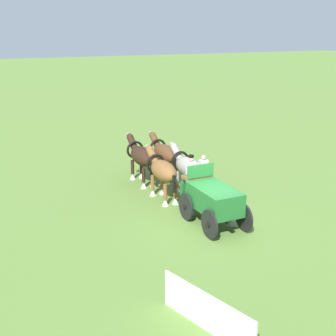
{
  "coord_description": "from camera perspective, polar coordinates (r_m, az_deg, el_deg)",
  "views": [
    {
      "loc": [
        -14.37,
        8.67,
        7.67
      ],
      "look_at": [
        4.32,
        0.04,
        1.2
      ],
      "focal_mm": 47.93,
      "sensor_mm": 36.0,
      "label": 1
    }
  ],
  "objects": [
    {
      "name": "ground_plane",
      "position": [
        18.45,
        5.81,
        -7.21
      ],
      "size": [
        220.0,
        220.0,
        0.0
      ],
      "primitive_type": "plane",
      "color": "olive"
    },
    {
      "name": "show_wagon",
      "position": [
        18.17,
        5.61,
        -3.8
      ],
      "size": [
        5.35,
        1.76,
        2.62
      ],
      "color": "#236B2D",
      "rests_on": "ground"
    },
    {
      "name": "draft_horse_rear_near",
      "position": [
        20.6,
        -0.72,
        -0.41
      ],
      "size": [
        3.09,
        0.95,
        2.22
      ],
      "color": "brown",
      "rests_on": "ground"
    },
    {
      "name": "draft_horse_rear_off",
      "position": [
        21.16,
        2.48,
        0.05
      ],
      "size": [
        3.07,
        0.94,
        2.22
      ],
      "color": "#9E998E",
      "rests_on": "ground"
    },
    {
      "name": "draft_horse_lead_near",
      "position": [
        22.88,
        -3.44,
        1.47
      ],
      "size": [
        3.24,
        0.95,
        2.25
      ],
      "color": "#331E14",
      "rests_on": "ground"
    },
    {
      "name": "draft_horse_lead_off",
      "position": [
        23.38,
        -0.48,
        1.79
      ],
      "size": [
        3.18,
        0.96,
        2.23
      ],
      "color": "brown",
      "rests_on": "ground"
    },
    {
      "name": "sponsor_banner",
      "position": [
        12.36,
        4.94,
        -17.8
      ],
      "size": [
        3.07,
        1.01,
        1.1
      ],
      "primitive_type": "cube",
      "rotation": [
        0.0,
        0.0,
        0.3
      ],
      "color": "silver",
      "rests_on": "ground"
    }
  ]
}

